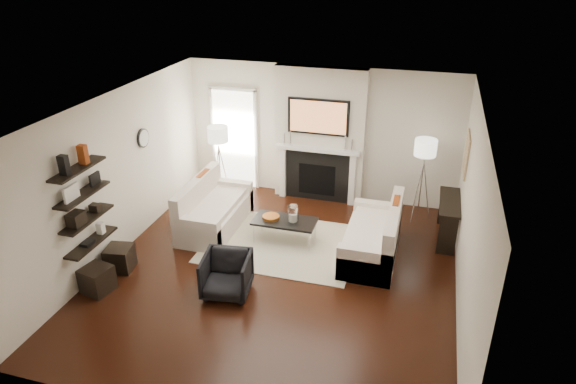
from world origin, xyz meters
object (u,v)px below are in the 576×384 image
(loveseat_right_base, at_px, (371,244))
(lamp_left_shade, at_px, (218,134))
(ottoman_near, at_px, (120,258))
(lamp_right_shade, at_px, (426,148))
(coffee_table, at_px, (285,221))
(loveseat_left_base, at_px, (216,217))
(armchair, at_px, (226,273))

(loveseat_right_base, distance_m, lamp_left_shade, 3.64)
(loveseat_right_base, bearing_deg, ottoman_near, -158.20)
(lamp_right_shade, xyz_separation_m, ottoman_near, (-4.52, -3.08, -1.25))
(loveseat_right_base, relative_size, coffee_table, 1.64)
(loveseat_left_base, bearing_deg, armchair, -62.03)
(loveseat_left_base, xyz_separation_m, coffee_table, (1.37, -0.13, 0.19))
(loveseat_right_base, bearing_deg, loveseat_left_base, 176.67)
(lamp_left_shade, xyz_separation_m, lamp_right_shade, (3.90, 0.35, 0.00))
(loveseat_left_base, bearing_deg, loveseat_right_base, -3.33)
(loveseat_left_base, distance_m, coffee_table, 1.39)
(coffee_table, xyz_separation_m, lamp_right_shade, (2.21, 1.52, 1.05))
(coffee_table, xyz_separation_m, lamp_left_shade, (-1.69, 1.17, 1.05))
(lamp_left_shade, height_order, lamp_right_shade, same)
(armchair, distance_m, lamp_left_shade, 3.31)
(loveseat_right_base, height_order, coffee_table, same)
(loveseat_right_base, xyz_separation_m, ottoman_near, (-3.82, -1.53, -0.01))
(loveseat_right_base, xyz_separation_m, lamp_right_shade, (0.70, 1.55, 1.24))
(ottoman_near, bearing_deg, armchair, -3.60)
(armchair, relative_size, ottoman_near, 1.77)
(lamp_left_shade, relative_size, lamp_right_shade, 1.00)
(loveseat_right_base, distance_m, armchair, 2.54)
(armchair, xyz_separation_m, ottoman_near, (-1.90, 0.12, -0.15))
(loveseat_left_base, relative_size, lamp_right_shade, 4.50)
(lamp_left_shade, bearing_deg, loveseat_left_base, -73.03)
(loveseat_left_base, relative_size, ottoman_near, 4.50)
(loveseat_left_base, distance_m, loveseat_right_base, 2.89)
(lamp_right_shade, relative_size, ottoman_near, 1.00)
(coffee_table, relative_size, lamp_left_shade, 2.75)
(loveseat_left_base, xyz_separation_m, ottoman_near, (-0.94, -1.70, -0.01))
(lamp_right_shade, bearing_deg, ottoman_near, -145.70)
(loveseat_right_base, relative_size, ottoman_near, 4.50)
(loveseat_left_base, xyz_separation_m, lamp_right_shade, (3.58, 1.39, 1.24))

